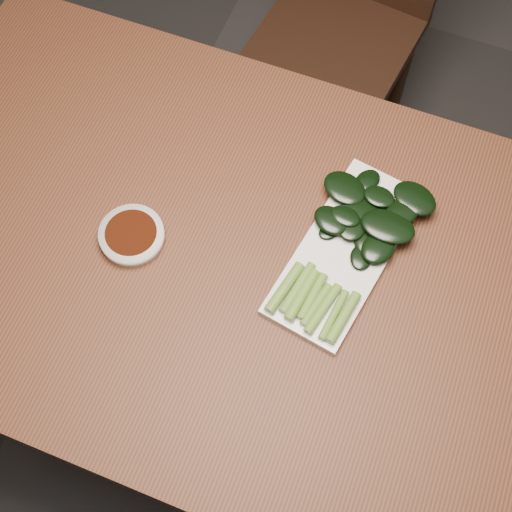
# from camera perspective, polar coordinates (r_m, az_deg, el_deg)

# --- Properties ---
(ground) EXTENTS (6.00, 6.00, 0.00)m
(ground) POSITION_cam_1_polar(r_m,az_deg,el_deg) (1.89, 0.47, -10.15)
(ground) COLOR #302D2D
(ground) RESTS_ON ground
(table) EXTENTS (1.40, 0.80, 0.75)m
(table) POSITION_cam_1_polar(r_m,az_deg,el_deg) (1.25, 0.70, -2.23)
(table) COLOR #4D2616
(table) RESTS_ON ground
(chair_far) EXTENTS (0.41, 0.41, 0.89)m
(chair_far) POSITION_cam_1_polar(r_m,az_deg,el_deg) (1.89, 7.44, 19.08)
(chair_far) COLOR black
(chair_far) RESTS_ON ground
(sauce_bowl) EXTENTS (0.11, 0.11, 0.03)m
(sauce_bowl) POSITION_cam_1_polar(r_m,az_deg,el_deg) (1.21, -9.90, 1.61)
(sauce_bowl) COLOR silver
(sauce_bowl) RESTS_ON table
(serving_plate) EXTENTS (0.19, 0.35, 0.01)m
(serving_plate) POSITION_cam_1_polar(r_m,az_deg,el_deg) (1.20, 7.11, 0.34)
(serving_plate) COLOR silver
(serving_plate) RESTS_ON table
(gai_lan) EXTENTS (0.21, 0.33, 0.03)m
(gai_lan) POSITION_cam_1_polar(r_m,az_deg,el_deg) (1.19, 8.17, 1.60)
(gai_lan) COLOR olive
(gai_lan) RESTS_ON serving_plate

